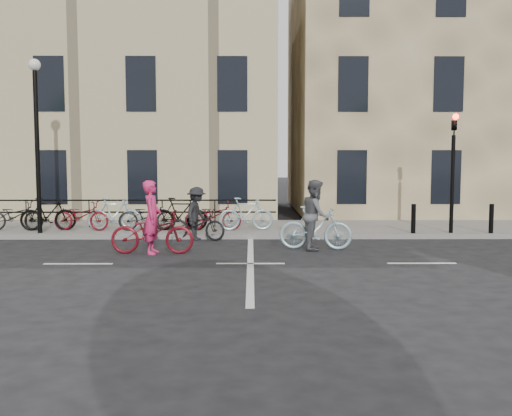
{
  "coord_description": "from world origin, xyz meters",
  "views": [
    {
      "loc": [
        0.02,
        -13.09,
        2.45
      ],
      "look_at": [
        0.15,
        2.32,
        1.1
      ],
      "focal_mm": 40.0,
      "sensor_mm": 36.0,
      "label": 1
    }
  ],
  "objects_px": {
    "cyclist_pink": "(152,228)",
    "cyclist_dark": "(197,219)",
    "traffic_light": "(453,158)",
    "cyclist_grey": "(316,221)",
    "lamp_post": "(36,124)"
  },
  "relations": [
    {
      "from": "cyclist_pink",
      "to": "cyclist_dark",
      "type": "height_order",
      "value": "cyclist_pink"
    },
    {
      "from": "traffic_light",
      "to": "cyclist_dark",
      "type": "bearing_deg",
      "value": -176.78
    },
    {
      "from": "cyclist_pink",
      "to": "cyclist_grey",
      "type": "xyz_separation_m",
      "value": [
        4.27,
        0.63,
        0.11
      ]
    },
    {
      "from": "cyclist_pink",
      "to": "cyclist_dark",
      "type": "xyz_separation_m",
      "value": [
        0.9,
        2.47,
        -0.03
      ]
    },
    {
      "from": "cyclist_grey",
      "to": "traffic_light",
      "type": "bearing_deg",
      "value": -54.51
    },
    {
      "from": "cyclist_pink",
      "to": "cyclist_dark",
      "type": "relative_size",
      "value": 1.12
    },
    {
      "from": "traffic_light",
      "to": "cyclist_grey",
      "type": "xyz_separation_m",
      "value": [
        -4.45,
        -2.28,
        -1.69
      ]
    },
    {
      "from": "traffic_light",
      "to": "cyclist_dark",
      "type": "distance_m",
      "value": 8.04
    },
    {
      "from": "lamp_post",
      "to": "cyclist_dark",
      "type": "relative_size",
      "value": 2.78
    },
    {
      "from": "cyclist_grey",
      "to": "cyclist_pink",
      "type": "bearing_deg",
      "value": 106.79
    },
    {
      "from": "cyclist_pink",
      "to": "cyclist_grey",
      "type": "bearing_deg",
      "value": -80.48
    },
    {
      "from": "traffic_light",
      "to": "lamp_post",
      "type": "relative_size",
      "value": 0.74
    },
    {
      "from": "cyclist_grey",
      "to": "cyclist_dark",
      "type": "height_order",
      "value": "cyclist_grey"
    },
    {
      "from": "cyclist_pink",
      "to": "cyclist_grey",
      "type": "relative_size",
      "value": 1.06
    },
    {
      "from": "lamp_post",
      "to": "cyclist_dark",
      "type": "bearing_deg",
      "value": -5.85
    }
  ]
}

